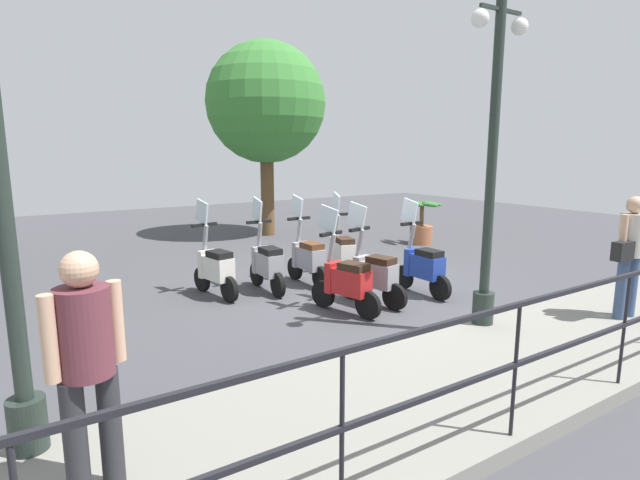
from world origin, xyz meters
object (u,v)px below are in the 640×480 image
scooter_near_0 (422,265)px  scooter_far_1 (307,257)px  pedestrian_distant (87,358)px  scooter_near_1 (373,274)px  pedestrian_with_bag (630,248)px  potted_palm (421,226)px  lamp_post_far (0,184)px  scooter_near_2 (346,281)px  scooter_far_2 (267,263)px  scooter_far_0 (342,251)px  tree_distant (266,104)px  scooter_far_3 (215,267)px  lamp_post_near (491,180)px

scooter_near_0 → scooter_far_1: size_ratio=1.00×
pedestrian_distant → scooter_near_1: bearing=104.0°
pedestrian_with_bag → scooter_near_0: size_ratio=1.03×
potted_palm → scooter_far_1: scooter_far_1 is taller
lamp_post_far → pedestrian_with_bag: lamp_post_far is taller
scooter_near_1 → scooter_near_2: same height
pedestrian_distant → scooter_near_2: bearing=106.7°
pedestrian_distant → scooter_near_0: size_ratio=1.03×
lamp_post_far → pedestrian_with_bag: size_ratio=2.76×
pedestrian_distant → scooter_far_2: pedestrian_distant is taller
pedestrian_with_bag → scooter_far_0: (4.20, 1.53, -0.60)m
lamp_post_far → tree_distant: (8.20, -6.15, 1.42)m
scooter_near_0 → scooter_far_3: same height
tree_distant → scooter_near_1: size_ratio=3.32×
pedestrian_distant → potted_palm: (5.76, -8.42, -0.63)m
scooter_near_1 → scooter_near_2: size_ratio=1.00×
lamp_post_near → scooter_far_2: lamp_post_near is taller
pedestrian_with_bag → scooter_near_1: pedestrian_with_bag is taller
scooter_far_0 → scooter_far_1: size_ratio=1.00×
lamp_post_near → scooter_near_1: size_ratio=2.67×
scooter_near_0 → scooter_near_2: same height
pedestrian_distant → lamp_post_far: bearing=-174.3°
scooter_near_0 → scooter_far_3: (1.70, 2.85, 0.00)m
lamp_post_near → tree_distant: tree_distant is taller
pedestrian_with_bag → scooter_far_1: size_ratio=1.03×
pedestrian_distant → scooter_far_1: 5.75m
pedestrian_with_bag → scooter_far_0: size_ratio=1.03×
potted_palm → scooter_far_1: 4.70m
pedestrian_with_bag → pedestrian_distant: bearing=93.9°
lamp_post_far → scooter_near_2: (1.62, -4.02, -1.61)m
lamp_post_far → scooter_near_0: lamp_post_far is taller
lamp_post_far → scooter_near_0: 6.09m
scooter_far_0 → lamp_post_far: bearing=139.2°
scooter_near_2 → scooter_far_1: same height
lamp_post_far → scooter_far_1: size_ratio=2.85×
pedestrian_with_bag → tree_distant: tree_distant is taller
scooter_near_2 → scooter_far_1: (1.62, -0.36, 0.00)m
pedestrian_with_bag → scooter_far_2: size_ratio=1.03×
lamp_post_far → scooter_near_1: (1.73, -4.61, -1.61)m
pedestrian_with_bag → scooter_near_2: (2.48, 2.69, -0.60)m
lamp_post_far → scooter_far_2: bearing=-47.9°
scooter_far_1 → scooter_far_3: bearing=82.6°
scooter_far_0 → scooter_far_2: same height
pedestrian_distant → scooter_near_0: bearing=98.9°
scooter_far_0 → lamp_post_near: bearing=-166.8°
lamp_post_near → scooter_far_1: bearing=10.8°
pedestrian_distant → scooter_far_3: bearing=133.4°
lamp_post_far → scooter_far_2: lamp_post_far is taller
scooter_near_1 → pedestrian_distant: bearing=107.6°
pedestrian_with_bag → scooter_far_3: bearing=47.0°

